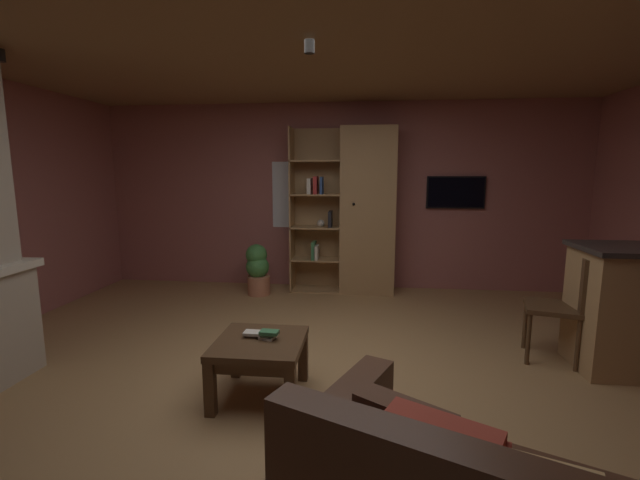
# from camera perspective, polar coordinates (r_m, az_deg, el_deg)

# --- Properties ---
(floor) EXTENTS (6.53, 5.75, 0.02)m
(floor) POSITION_cam_1_polar(r_m,az_deg,el_deg) (3.44, -0.77, -18.81)
(floor) COLOR #A37A4C
(floor) RESTS_ON ground
(wall_back) EXTENTS (6.65, 0.06, 2.52)m
(wall_back) POSITION_cam_1_polar(r_m,az_deg,el_deg) (5.94, 2.67, 5.78)
(wall_back) COLOR #9E5B56
(wall_back) RESTS_ON ground
(ceiling) EXTENTS (6.53, 5.75, 0.02)m
(ceiling) POSITION_cam_1_polar(r_m,az_deg,el_deg) (3.18, -0.88, 26.09)
(ceiling) COLOR #8E6B47
(window_pane_back) EXTENTS (0.79, 0.01, 0.91)m
(window_pane_back) POSITION_cam_1_polar(r_m,az_deg,el_deg) (5.97, -2.62, 6.02)
(window_pane_back) COLOR white
(bookshelf_cabinet) EXTENTS (1.37, 0.41, 2.17)m
(bookshelf_cabinet) POSITION_cam_1_polar(r_m,az_deg,el_deg) (5.67, 5.42, 3.74)
(bookshelf_cabinet) COLOR #A87F51
(bookshelf_cabinet) RESTS_ON ground
(coffee_table) EXTENTS (0.62, 0.64, 0.43)m
(coffee_table) POSITION_cam_1_polar(r_m,az_deg,el_deg) (3.17, -8.01, -14.48)
(coffee_table) COLOR #4C331E
(coffee_table) RESTS_ON ground
(table_book_0) EXTENTS (0.12, 0.11, 0.02)m
(table_book_0) POSITION_cam_1_polar(r_m,az_deg,el_deg) (3.14, -7.01, -12.74)
(table_book_0) COLOR beige
(table_book_0) RESTS_ON coffee_table
(table_book_1) EXTENTS (0.13, 0.10, 0.02)m
(table_book_1) POSITION_cam_1_polar(r_m,az_deg,el_deg) (3.18, -8.93, -12.12)
(table_book_1) COLOR beige
(table_book_1) RESTS_ON coffee_table
(table_book_2) EXTENTS (0.14, 0.09, 0.03)m
(table_book_2) POSITION_cam_1_polar(r_m,az_deg,el_deg) (3.11, -6.78, -12.13)
(table_book_2) COLOR #387247
(table_book_2) RESTS_ON coffee_table
(dining_chair) EXTENTS (0.51, 0.51, 0.92)m
(dining_chair) POSITION_cam_1_polar(r_m,az_deg,el_deg) (4.16, 29.70, -7.04)
(dining_chair) COLOR #4C331E
(dining_chair) RESTS_ON ground
(potted_floor_plant) EXTENTS (0.32, 0.33, 0.66)m
(potted_floor_plant) POSITION_cam_1_polar(r_m,az_deg,el_deg) (5.69, -8.31, -3.77)
(potted_floor_plant) COLOR #B77051
(potted_floor_plant) RESTS_ON ground
(wall_mounted_tv) EXTENTS (0.75, 0.06, 0.42)m
(wall_mounted_tv) POSITION_cam_1_polar(r_m,az_deg,el_deg) (5.98, 17.60, 6.07)
(wall_mounted_tv) COLOR black
(track_light_spot_0) EXTENTS (0.07, 0.07, 0.09)m
(track_light_spot_0) POSITION_cam_1_polar(r_m,az_deg,el_deg) (4.19, -36.82, 19.06)
(track_light_spot_0) COLOR black
(track_light_spot_1) EXTENTS (0.07, 0.07, 0.09)m
(track_light_spot_1) POSITION_cam_1_polar(r_m,az_deg,el_deg) (3.23, -1.41, 24.35)
(track_light_spot_1) COLOR black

